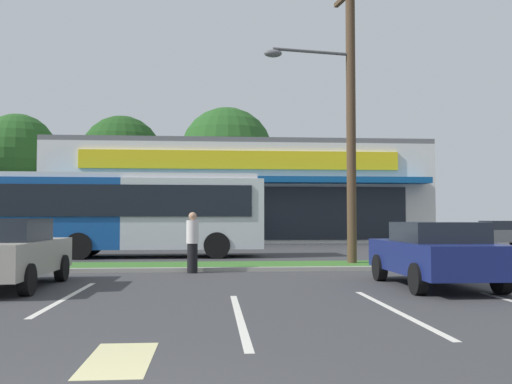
{
  "coord_description": "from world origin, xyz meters",
  "views": [
    {
      "loc": [
        1.0,
        -3.72,
        1.53
      ],
      "look_at": [
        2.7,
        18.1,
        2.53
      ],
      "focal_mm": 40.21,
      "sensor_mm": 36.0,
      "label": 1
    }
  ],
  "objects_px": {
    "car_3": "(500,234)",
    "car_4": "(5,252)",
    "city_bus": "(109,212)",
    "utility_pole": "(347,108)",
    "car_2": "(435,253)",
    "pedestrian_by_pole": "(192,242)"
  },
  "relations": [
    {
      "from": "car_2",
      "to": "car_4",
      "type": "xyz_separation_m",
      "value": [
        -9.47,
        0.46,
        0.03
      ]
    },
    {
      "from": "car_2",
      "to": "utility_pole",
      "type": "bearing_deg",
      "value": 7.04
    },
    {
      "from": "city_bus",
      "to": "car_4",
      "type": "distance_m",
      "value": 9.96
    },
    {
      "from": "city_bus",
      "to": "car_4",
      "type": "bearing_deg",
      "value": -94.52
    },
    {
      "from": "utility_pole",
      "to": "city_bus",
      "type": "distance_m",
      "value": 10.2
    },
    {
      "from": "city_bus",
      "to": "car_2",
      "type": "bearing_deg",
      "value": -50.74
    },
    {
      "from": "utility_pole",
      "to": "car_2",
      "type": "xyz_separation_m",
      "value": [
        0.67,
        -5.45,
        -4.31
      ]
    },
    {
      "from": "city_bus",
      "to": "car_4",
      "type": "xyz_separation_m",
      "value": [
        -0.49,
        -9.9,
        -0.98
      ]
    },
    {
      "from": "car_2",
      "to": "car_4",
      "type": "distance_m",
      "value": 9.48
    },
    {
      "from": "city_bus",
      "to": "car_3",
      "type": "relative_size",
      "value": 2.84
    },
    {
      "from": "pedestrian_by_pole",
      "to": "car_3",
      "type": "bearing_deg",
      "value": 48.6
    },
    {
      "from": "car_3",
      "to": "car_4",
      "type": "relative_size",
      "value": 1.0
    },
    {
      "from": "car_2",
      "to": "car_3",
      "type": "xyz_separation_m",
      "value": [
        9.79,
        15.85,
        -0.02
      ]
    },
    {
      "from": "utility_pole",
      "to": "car_4",
      "type": "height_order",
      "value": "utility_pole"
    },
    {
      "from": "utility_pole",
      "to": "city_bus",
      "type": "bearing_deg",
      "value": 149.42
    },
    {
      "from": "utility_pole",
      "to": "city_bus",
      "type": "relative_size",
      "value": 0.78
    },
    {
      "from": "car_3",
      "to": "car_4",
      "type": "xyz_separation_m",
      "value": [
        -19.26,
        -15.39,
        0.05
      ]
    },
    {
      "from": "utility_pole",
      "to": "pedestrian_by_pole",
      "type": "distance_m",
      "value": 6.64
    },
    {
      "from": "pedestrian_by_pole",
      "to": "city_bus",
      "type": "bearing_deg",
      "value": 127.73
    },
    {
      "from": "utility_pole",
      "to": "pedestrian_by_pole",
      "type": "height_order",
      "value": "utility_pole"
    },
    {
      "from": "utility_pole",
      "to": "city_bus",
      "type": "height_order",
      "value": "utility_pole"
    },
    {
      "from": "utility_pole",
      "to": "car_3",
      "type": "distance_m",
      "value": 15.38
    }
  ]
}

